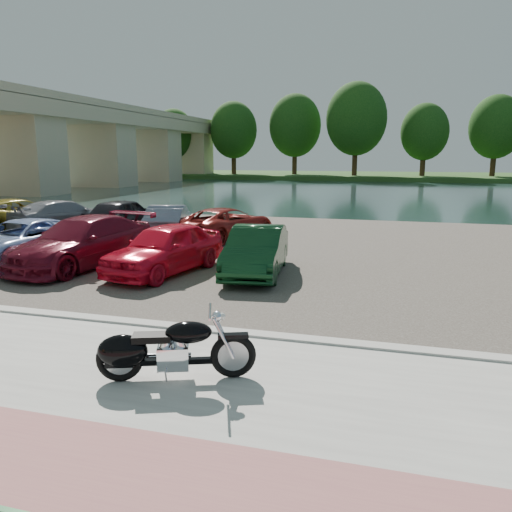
# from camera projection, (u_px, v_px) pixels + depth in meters

# --- Properties ---
(ground) EXTENTS (200.00, 200.00, 0.00)m
(ground) POSITION_uv_depth(u_px,v_px,m) (186.00, 383.00, 7.45)
(ground) COLOR #595447
(ground) RESTS_ON ground
(promenade) EXTENTS (60.00, 6.00, 0.10)m
(promenade) POSITION_uv_depth(u_px,v_px,m) (155.00, 413.00, 6.49)
(promenade) COLOR #9F9C95
(promenade) RESTS_ON ground
(pink_path) EXTENTS (60.00, 2.00, 0.01)m
(pink_path) POSITION_uv_depth(u_px,v_px,m) (87.00, 480.00, 5.07)
(pink_path) COLOR #9F5A5E
(pink_path) RESTS_ON promenade
(kerb) EXTENTS (60.00, 0.30, 0.14)m
(kerb) POSITION_uv_depth(u_px,v_px,m) (229.00, 334.00, 9.32)
(kerb) COLOR #9F9C95
(kerb) RESTS_ON ground
(parking_lot) EXTENTS (60.00, 18.00, 0.04)m
(parking_lot) POSITION_uv_depth(u_px,v_px,m) (310.00, 250.00, 17.82)
(parking_lot) COLOR #3B3630
(parking_lot) RESTS_ON ground
(river) EXTENTS (120.00, 40.00, 0.00)m
(river) POSITION_uv_depth(u_px,v_px,m) (364.00, 193.00, 45.18)
(river) COLOR #1A2F2E
(river) RESTS_ON ground
(far_bank) EXTENTS (120.00, 24.00, 0.60)m
(far_bank) POSITION_uv_depth(u_px,v_px,m) (378.00, 176.00, 75.31)
(far_bank) COLOR #274719
(far_bank) RESTS_ON ground
(bridge) EXTENTS (7.00, 56.00, 8.55)m
(bridge) POSITION_uv_depth(u_px,v_px,m) (96.00, 134.00, 52.51)
(bridge) COLOR #C8AD8B
(bridge) RESTS_ON ground
(far_trees) EXTENTS (70.25, 10.68, 12.52)m
(far_trees) POSITION_uv_depth(u_px,v_px,m) (412.00, 124.00, 66.87)
(far_trees) COLOR #382314
(far_trees) RESTS_ON far_bank
(motorcycle) EXTENTS (2.24, 1.09, 1.05)m
(motorcycle) POSITION_uv_depth(u_px,v_px,m) (162.00, 350.00, 7.26)
(motorcycle) COLOR black
(motorcycle) RESTS_ON promenade
(car_2) EXTENTS (2.69, 4.90, 1.30)m
(car_2) POSITION_uv_depth(u_px,v_px,m) (21.00, 241.00, 15.79)
(car_2) COLOR #98AEDE
(car_2) RESTS_ON parking_lot
(car_3) EXTENTS (2.88, 5.38, 1.48)m
(car_3) POSITION_uv_depth(u_px,v_px,m) (82.00, 242.00, 14.99)
(car_3) COLOR maroon
(car_3) RESTS_ON parking_lot
(car_4) EXTENTS (2.49, 4.44, 1.43)m
(car_4) POSITION_uv_depth(u_px,v_px,m) (165.00, 248.00, 14.16)
(car_4) COLOR red
(car_4) RESTS_ON parking_lot
(car_5) EXTENTS (1.91, 4.21, 1.34)m
(car_5) POSITION_uv_depth(u_px,v_px,m) (257.00, 251.00, 14.01)
(car_5) COLOR #0F381B
(car_5) RESTS_ON parking_lot
(car_6) EXTENTS (3.71, 5.59, 1.43)m
(car_6) POSITION_uv_depth(u_px,v_px,m) (19.00, 215.00, 22.24)
(car_6) COLOR olive
(car_6) RESTS_ON parking_lot
(car_7) EXTENTS (3.26, 5.16, 1.39)m
(car_7) POSITION_uv_depth(u_px,v_px,m) (64.00, 216.00, 21.90)
(car_7) COLOR gray
(car_7) RESTS_ON parking_lot
(car_8) EXTENTS (1.92, 4.51, 1.52)m
(car_8) POSITION_uv_depth(u_px,v_px,m) (123.00, 215.00, 21.49)
(car_8) COLOR black
(car_8) RESTS_ON parking_lot
(car_9) EXTENTS (2.51, 4.30, 1.34)m
(car_9) POSITION_uv_depth(u_px,v_px,m) (169.00, 221.00, 20.40)
(car_9) COLOR slate
(car_9) RESTS_ON parking_lot
(car_10) EXTENTS (3.47, 4.98, 1.26)m
(car_10) POSITION_uv_depth(u_px,v_px,m) (226.00, 223.00, 20.00)
(car_10) COLOR maroon
(car_10) RESTS_ON parking_lot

